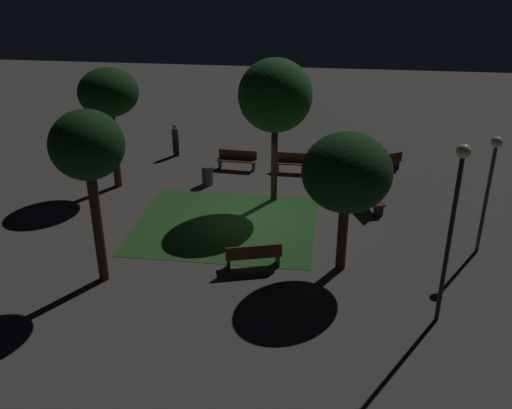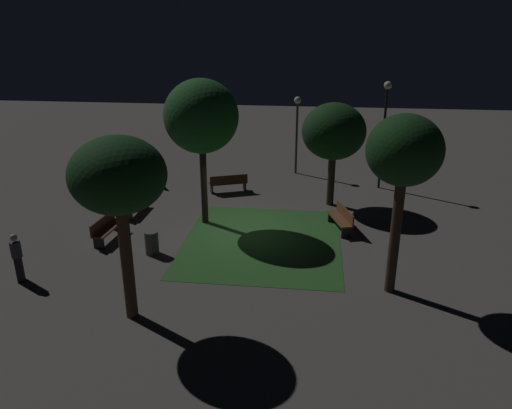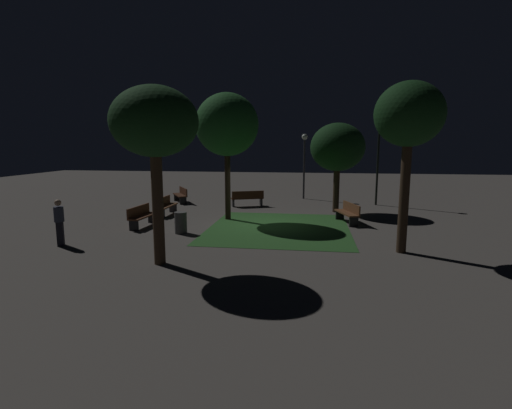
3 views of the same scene
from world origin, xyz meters
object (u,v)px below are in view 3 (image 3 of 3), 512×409
(bench_front_right, at_px, (166,205))
(tree_back_right, at_px, (338,148))
(trash_bin, at_px, (181,223))
(bench_lawn_edge, at_px, (348,212))
(tree_tall_center, at_px, (227,125))
(lamp_post_near_wall, at_px, (304,154))
(pedestrian, at_px, (59,221))
(tree_back_left, at_px, (409,117))
(lamp_post_path_center, at_px, (379,145))
(bench_back_row, at_px, (181,194))
(bench_near_trees, at_px, (247,198))
(tree_lawn_side, at_px, (155,124))
(bench_by_lamp, at_px, (142,215))

(bench_front_right, height_order, tree_back_right, tree_back_right)
(trash_bin, bearing_deg, bench_lawn_edge, 113.94)
(tree_back_right, distance_m, trash_bin, 8.98)
(bench_lawn_edge, height_order, tree_tall_center, tree_tall_center)
(bench_lawn_edge, xyz_separation_m, lamp_post_near_wall, (-7.36, -2.11, 2.33))
(lamp_post_near_wall, xyz_separation_m, pedestrian, (12.68, -8.05, -1.96))
(tree_back_left, height_order, lamp_post_path_center, tree_back_left)
(bench_front_right, height_order, bench_back_row, same)
(bench_near_trees, height_order, pedestrian, pedestrian)
(tree_lawn_side, height_order, tree_tall_center, tree_tall_center)
(bench_lawn_edge, bearing_deg, bench_front_right, -94.72)
(bench_near_trees, bearing_deg, bench_front_right, -48.81)
(bench_front_right, distance_m, lamp_post_path_center, 12.11)
(tree_lawn_side, bearing_deg, pedestrian, -109.13)
(bench_by_lamp, height_order, pedestrian, pedestrian)
(trash_bin, bearing_deg, lamp_post_near_wall, 156.17)
(lamp_post_near_wall, bearing_deg, pedestrian, -32.39)
(tree_tall_center, distance_m, lamp_post_near_wall, 8.16)
(lamp_post_path_center, height_order, pedestrian, lamp_post_path_center)
(bench_lawn_edge, bearing_deg, bench_back_row, -116.84)
(pedestrian, bearing_deg, tree_back_left, 94.06)
(bench_near_trees, xyz_separation_m, pedestrian, (9.16, -5.01, 0.37))
(pedestrian, bearing_deg, bench_lawn_edge, 117.65)
(bench_by_lamp, height_order, tree_back_left, tree_back_left)
(bench_front_right, bearing_deg, lamp_post_path_center, 113.53)
(trash_bin, distance_m, pedestrian, 4.23)
(bench_by_lamp, xyz_separation_m, pedestrian, (3.32, -1.44, 0.37))
(tree_back_left, distance_m, lamp_post_path_center, 9.99)
(trash_bin, bearing_deg, bench_by_lamp, -115.18)
(pedestrian, bearing_deg, tree_tall_center, 138.84)
(bench_lawn_edge, height_order, tree_back_left, tree_back_left)
(bench_back_row, bearing_deg, bench_near_trees, 78.26)
(bench_back_row, height_order, lamp_post_path_center, lamp_post_path_center)
(bench_front_right, xyz_separation_m, bench_near_trees, (-3.12, 3.57, 0.00))
(tree_back_left, distance_m, trash_bin, 8.97)
(tree_tall_center, height_order, pedestrian, tree_tall_center)
(bench_front_right, xyz_separation_m, lamp_post_near_wall, (-6.64, 6.61, 2.33))
(trash_bin, bearing_deg, tree_back_left, 78.97)
(bench_front_right, distance_m, tree_back_left, 11.90)
(lamp_post_path_center, bearing_deg, bench_by_lamp, -55.48)
(bench_back_row, height_order, tree_back_right, tree_back_right)
(bench_lawn_edge, xyz_separation_m, pedestrian, (5.32, -10.16, 0.37))
(bench_front_right, height_order, tree_back_left, tree_back_left)
(tree_lawn_side, bearing_deg, bench_front_right, -159.98)
(bench_near_trees, relative_size, tree_back_left, 0.34)
(tree_lawn_side, distance_m, trash_bin, 5.28)
(bench_back_row, height_order, pedestrian, pedestrian)
(bench_near_trees, distance_m, pedestrian, 10.45)
(bench_lawn_edge, height_order, lamp_post_near_wall, lamp_post_near_wall)
(tree_back_left, relative_size, trash_bin, 6.35)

